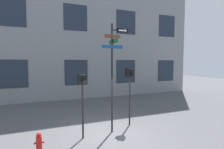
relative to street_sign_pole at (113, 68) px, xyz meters
name	(u,v)px	position (x,y,z in m)	size (l,w,h in m)	color
ground_plane	(110,135)	(-0.27, -0.26, -3.00)	(60.00, 60.00, 0.00)	#515154
building_facade	(75,18)	(-0.27, 8.19, 4.06)	(24.00, 0.64, 14.11)	gray
street_sign_pole	(113,68)	(0.00, 0.00, 0.00)	(1.31, 1.06, 4.99)	black
pedestrian_signal_left	(83,89)	(-1.46, -0.18, -0.86)	(0.35, 0.40, 2.77)	black
pedestrian_signal_right	(130,81)	(1.11, 0.48, -0.67)	(0.37, 0.40, 2.96)	black
fire_hydrant	(39,142)	(-3.20, -0.60, -2.67)	(0.37, 0.21, 0.68)	red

